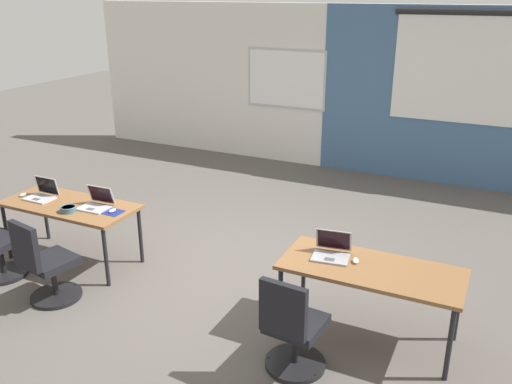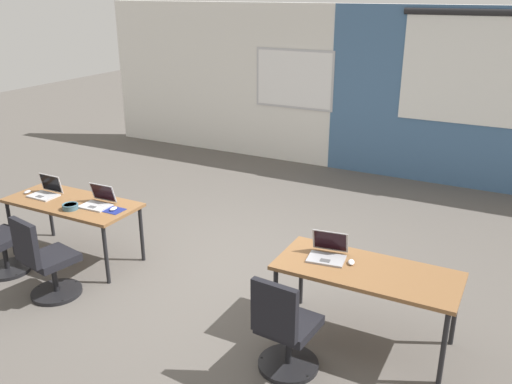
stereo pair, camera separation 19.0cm
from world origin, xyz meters
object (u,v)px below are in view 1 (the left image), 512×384
object	(u,v)px
laptop_near_right_inner	(332,251)
mouse_near_left_inner	(112,211)
desk_near_left	(70,209)
chair_near_left_inner	(46,268)
desk_near_right	(371,273)
snack_bowl	(68,209)
laptop_near_left_end	(42,194)
laptop_near_left_inner	(96,203)
mouse_near_left_end	(23,195)
chair_near_right_inner	(292,332)
mouse_near_right_inner	(356,261)

from	to	relation	value
laptop_near_right_inner	mouse_near_left_inner	bearing A→B (deg)	172.99
desk_near_left	chair_near_left_inner	distance (m)	0.94
chair_near_left_inner	desk_near_right	bearing A→B (deg)	-154.34
desk_near_right	mouse_near_left_inner	bearing A→B (deg)	179.75
desk_near_left	snack_bowl	size ratio (longest dim) A/B	9.01
laptop_near_left_end	laptop_near_left_inner	bearing A→B (deg)	3.72
chair_near_left_inner	mouse_near_left_end	size ratio (longest dim) A/B	8.66
mouse_near_left_end	mouse_near_left_inner	bearing A→B (deg)	2.79
mouse_near_left_inner	chair_near_right_inner	xyz separation A→B (m)	(2.44, -0.75, -0.36)
mouse_near_left_inner	chair_near_left_inner	size ratio (longest dim) A/B	0.11
chair_near_right_inner	mouse_near_right_inner	bearing A→B (deg)	-105.75
desk_near_left	desk_near_right	size ratio (longest dim) A/B	1.00
laptop_near_left_inner	mouse_near_left_end	size ratio (longest dim) A/B	3.19
desk_near_right	laptop_near_left_end	xyz separation A→B (m)	(-3.91, 0.01, 0.11)
chair_near_left_inner	laptop_near_left_end	bearing A→B (deg)	-33.77
mouse_near_left_inner	chair_near_right_inner	distance (m)	2.58
mouse_near_right_inner	chair_near_left_inner	bearing A→B (deg)	-164.21
desk_near_left	chair_near_left_inner	xyz separation A→B (m)	(0.40, -0.80, -0.28)
mouse_near_left_inner	desk_near_right	bearing A→B (deg)	-0.25
desk_near_right	snack_bowl	size ratio (longest dim) A/B	9.01
laptop_near_left_inner	laptop_near_right_inner	bearing A→B (deg)	-1.70
desk_near_left	mouse_near_right_inner	xyz separation A→B (m)	(3.34, 0.03, 0.08)
chair_near_right_inner	mouse_near_left_inner	bearing A→B (deg)	-12.23
desk_near_right	chair_near_left_inner	size ratio (longest dim) A/B	1.74
desk_near_left	chair_near_left_inner	bearing A→B (deg)	-63.69
mouse_near_left_end	snack_bowl	world-z (taller)	snack_bowl
laptop_near_left_end	mouse_near_left_end	xyz separation A→B (m)	(-0.26, -0.06, -0.03)
snack_bowl	laptop_near_left_inner	bearing A→B (deg)	49.57
mouse_near_left_inner	laptop_near_left_end	size ratio (longest dim) A/B	0.31
laptop_near_right_inner	laptop_near_left_inner	bearing A→B (deg)	172.18
mouse_near_left_end	snack_bowl	distance (m)	0.85
laptop_near_left_inner	mouse_near_right_inner	distance (m)	2.98
chair_near_right_inner	laptop_near_left_end	distance (m)	3.57
desk_near_left	laptop_near_left_end	size ratio (longest dim) A/B	4.81
snack_bowl	desk_near_left	bearing A→B (deg)	132.52
chair_near_right_inner	laptop_near_right_inner	bearing A→B (deg)	-89.32
laptop_near_left_inner	laptop_near_right_inner	xyz separation A→B (m)	(2.75, 0.01, 0.00)
mouse_near_right_inner	chair_near_right_inner	world-z (taller)	chair_near_right_inner
mouse_near_left_inner	mouse_near_left_end	size ratio (longest dim) A/B	0.96
desk_near_left	laptop_near_right_inner	bearing A→B (deg)	0.97
desk_near_right	desk_near_left	bearing A→B (deg)	180.00
desk_near_left	laptop_near_left_inner	bearing A→B (deg)	7.48
laptop_near_right_inner	snack_bowl	xyz separation A→B (m)	(-2.95, -0.23, -0.01)
laptop_near_left_end	mouse_near_left_end	distance (m)	0.27
laptop_near_left_end	mouse_near_left_end	world-z (taller)	laptop_near_left_end
desk_near_right	mouse_near_left_end	world-z (taller)	mouse_near_left_end
chair_near_right_inner	laptop_near_left_end	size ratio (longest dim) A/B	2.77
mouse_near_left_inner	chair_near_right_inner	size ratio (longest dim) A/B	0.11
laptop_near_left_inner	laptop_near_left_end	xyz separation A→B (m)	(-0.77, -0.04, 0.00)
chair_near_left_inner	snack_bowl	world-z (taller)	chair_near_left_inner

